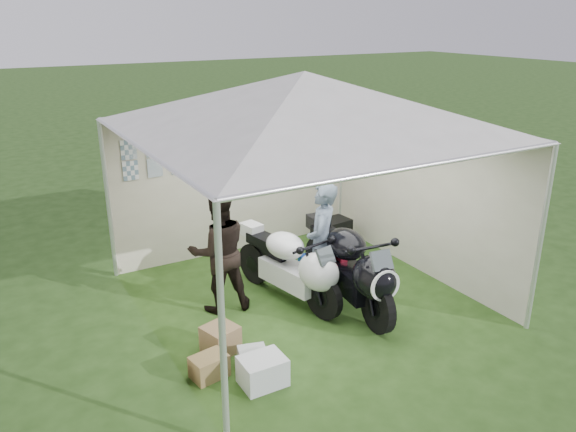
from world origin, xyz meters
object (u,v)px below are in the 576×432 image
Objects in this scene: person_dark_jacket at (219,251)px; crate_2 at (253,358)px; motorcycle_white at (293,265)px; paddock_stand at (317,266)px; motorcycle_black at (352,266)px; canopy_tent at (303,107)px; crate_0 at (263,371)px; crate_1 at (221,339)px; person_blue_jacket at (322,243)px; equipment_box at (335,232)px; crate_3 at (209,366)px.

person_dark_jacket reaches higher than crate_2.
motorcycle_white reaches higher than paddock_stand.
motorcycle_black reaches higher than motorcycle_white.
canopy_tent is 3.09m from crate_0.
paddock_stand is 1.57× the size of crate_2.
crate_1 reaches higher than crate_0.
person_dark_jacket is 0.99× the size of person_blue_jacket.
motorcycle_white is at bearing -172.01° from canopy_tent.
canopy_tent is 2.92× the size of motorcycle_white.
person_dark_jacket reaches higher than paddock_stand.
crate_0 reaches higher than crate_2.
motorcycle_black is 1.70m from person_dark_jacket.
motorcycle_black is 1.99m from crate_0.
paddock_stand is at bearing -136.25° from equipment_box.
crate_3 is at bearing 171.31° from crate_2.
paddock_stand is 2.35m from crate_2.
canopy_tent reaches higher than person_blue_jacket.
crate_2 is (-2.72, -2.40, -0.12)m from equipment_box.
crate_3 reaches higher than crate_2.
crate_0 is at bearing -135.41° from equipment_box.
canopy_tent is 18.87× the size of crate_2.
equipment_box is (1.44, 1.31, -2.35)m from canopy_tent.
canopy_tent reaches higher than crate_1.
equipment_box is at bearing 67.06° from motorcycle_black.
crate_1 is (-1.67, -0.49, -0.66)m from person_blue_jacket.
canopy_tent is 15.24× the size of crate_3.
motorcycle_white is 0.99m from person_dark_jacket.
equipment_box is (1.23, 1.46, -0.58)m from person_blue_jacket.
motorcycle_black is at bearing -54.14° from motorcycle_white.
motorcycle_black is 1.34× the size of person_dark_jacket.
crate_1 is 0.94× the size of crate_3.
person_blue_jacket is 1.99m from equipment_box.
paddock_stand is at bearing 90.00° from motorcycle_black.
crate_3 is at bearing -161.88° from motorcycle_black.
motorcycle_black reaches higher than crate_1.
crate_2 is (-1.49, -0.94, -0.70)m from person_blue_jacket.
motorcycle_white reaches higher than equipment_box.
motorcycle_black is at bearing 26.40° from crate_0.
canopy_tent reaches higher than crate_2.
crate_2 is at bearing -156.36° from motorcycle_black.
paddock_stand reaches higher than crate_1.
motorcycle_black is 1.85m from crate_2.
crate_0 is (-1.84, -1.84, -0.02)m from paddock_stand.
motorcycle_white is 0.88m from paddock_stand.
crate_1 is (-0.14, 0.77, 0.00)m from crate_0.
crate_2 is (0.04, 0.32, -0.04)m from crate_0.
equipment_box is (2.49, 1.02, -0.58)m from person_dark_jacket.
equipment_box is 1.24× the size of crate_3.
motorcycle_white is at bearing 25.13° from crate_1.
crate_1 is at bearing -32.33° from person_blue_jacket.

